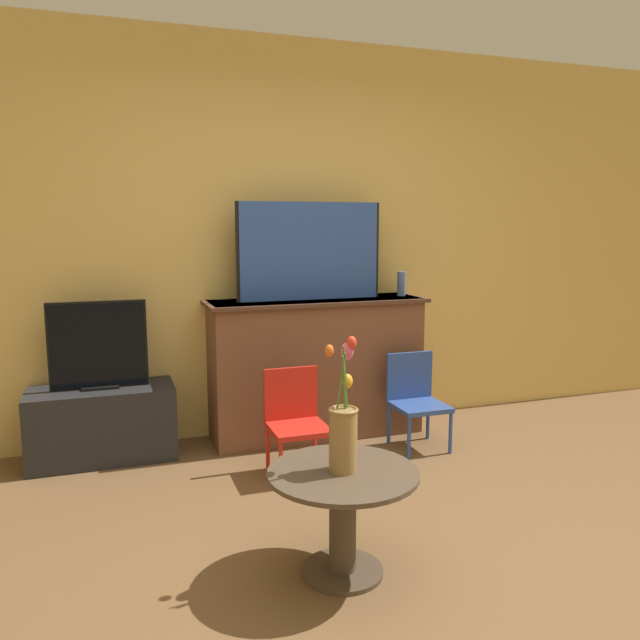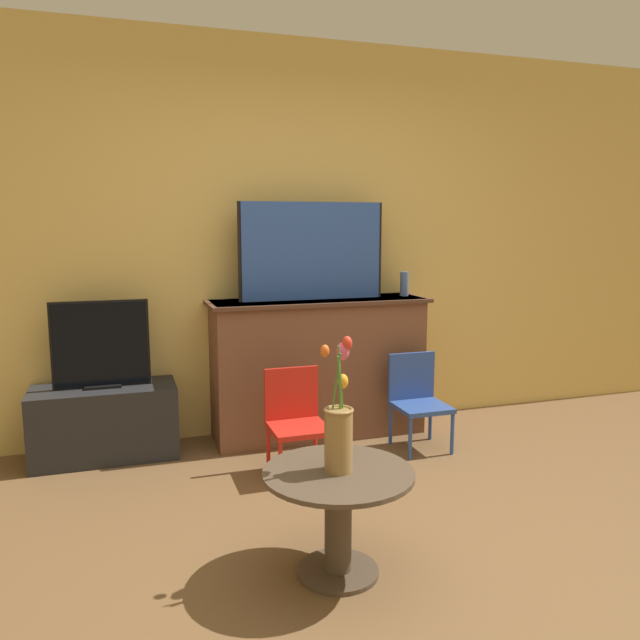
{
  "view_description": "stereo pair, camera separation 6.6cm",
  "coord_description": "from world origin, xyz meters",
  "px_view_note": "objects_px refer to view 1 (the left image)",
  "views": [
    {
      "loc": [
        -1.18,
        -2.1,
        1.46
      ],
      "look_at": [
        -0.06,
        1.14,
        0.93
      ],
      "focal_mm": 35.0,
      "sensor_mm": 36.0,
      "label": 1
    },
    {
      "loc": [
        -1.11,
        -2.12,
        1.46
      ],
      "look_at": [
        -0.06,
        1.14,
        0.93
      ],
      "focal_mm": 35.0,
      "sensor_mm": 36.0,
      "label": 2
    }
  ],
  "objects_px": {
    "tv_monitor": "(98,346)",
    "chair_blue": "(415,396)",
    "chair_red": "(295,417)",
    "vase_tulips": "(344,426)",
    "painting": "(310,251)"
  },
  "relations": [
    {
      "from": "chair_red",
      "to": "chair_blue",
      "type": "distance_m",
      "value": 0.89
    },
    {
      "from": "chair_blue",
      "to": "vase_tulips",
      "type": "distance_m",
      "value": 1.65
    },
    {
      "from": "chair_blue",
      "to": "chair_red",
      "type": "bearing_deg",
      "value": -169.24
    },
    {
      "from": "painting",
      "to": "vase_tulips",
      "type": "xyz_separation_m",
      "value": [
        -0.42,
        -1.71,
        -0.64
      ]
    },
    {
      "from": "vase_tulips",
      "to": "painting",
      "type": "bearing_deg",
      "value": 76.31
    },
    {
      "from": "tv_monitor",
      "to": "chair_red",
      "type": "distance_m",
      "value": 1.29
    },
    {
      "from": "tv_monitor",
      "to": "painting",
      "type": "bearing_deg",
      "value": 0.46
    },
    {
      "from": "painting",
      "to": "chair_red",
      "type": "relative_size",
      "value": 1.64
    },
    {
      "from": "painting",
      "to": "chair_red",
      "type": "height_order",
      "value": "painting"
    },
    {
      "from": "chair_red",
      "to": "tv_monitor",
      "type": "bearing_deg",
      "value": 151.32
    },
    {
      "from": "tv_monitor",
      "to": "chair_blue",
      "type": "bearing_deg",
      "value": -12.23
    },
    {
      "from": "tv_monitor",
      "to": "chair_blue",
      "type": "relative_size",
      "value": 0.95
    },
    {
      "from": "chair_blue",
      "to": "vase_tulips",
      "type": "relative_size",
      "value": 1.11
    },
    {
      "from": "tv_monitor",
      "to": "chair_red",
      "type": "bearing_deg",
      "value": -28.68
    },
    {
      "from": "vase_tulips",
      "to": "chair_blue",
      "type": "bearing_deg",
      "value": 51.75
    }
  ]
}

